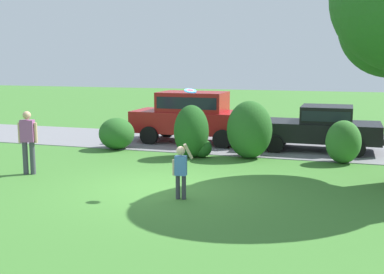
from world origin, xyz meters
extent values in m
plane|color=#3D752D|center=(0.00, 0.00, 0.00)|extent=(80.00, 80.00, 0.00)
cube|color=slate|center=(0.00, 6.63, 0.01)|extent=(28.00, 4.40, 0.02)
ellipsoid|color=#286023|center=(-3.44, 4.51, 0.55)|extent=(1.25, 1.22, 1.10)
ellipsoid|color=#1E511C|center=(-0.48, 3.88, 0.85)|extent=(1.11, 1.20, 1.69)
ellipsoid|color=#1E511C|center=(-0.18, 3.98, 0.30)|extent=(0.68, 0.68, 0.61)
ellipsoid|color=#286023|center=(1.31, 4.32, 0.92)|extent=(1.44, 1.27, 1.83)
ellipsoid|color=#286023|center=(1.28, 4.43, 0.43)|extent=(0.96, 0.96, 0.86)
ellipsoid|color=#33702B|center=(4.17, 4.40, 0.66)|extent=(1.05, 0.93, 1.31)
cube|color=black|center=(3.27, 6.36, 0.68)|extent=(4.21, 1.86, 0.64)
cube|color=black|center=(3.58, 6.36, 1.28)|extent=(1.69, 1.63, 0.56)
cube|color=black|center=(3.58, 6.36, 1.28)|extent=(1.55, 1.64, 0.34)
cylinder|color=black|center=(1.96, 5.43, 0.30)|extent=(0.60, 0.22, 0.60)
cylinder|color=black|center=(1.97, 7.31, 0.30)|extent=(0.60, 0.22, 0.60)
cylinder|color=black|center=(4.57, 5.42, 0.30)|extent=(0.60, 0.22, 0.60)
cylinder|color=black|center=(4.57, 7.30, 0.30)|extent=(0.60, 0.22, 0.60)
cube|color=black|center=(1.13, 6.37, 0.52)|extent=(0.13, 1.75, 0.20)
cube|color=black|center=(5.41, 6.35, 0.52)|extent=(0.13, 1.75, 0.20)
cube|color=maroon|center=(-1.31, 6.66, 0.80)|extent=(4.50, 1.85, 0.80)
cube|color=maroon|center=(-1.31, 6.66, 1.56)|extent=(2.48, 1.63, 0.72)
cube|color=black|center=(-1.31, 6.66, 1.56)|extent=(2.28, 1.65, 0.43)
cylinder|color=black|center=(-2.71, 5.72, 0.34)|extent=(0.68, 0.22, 0.68)
cylinder|color=black|center=(-2.70, 7.60, 0.34)|extent=(0.68, 0.22, 0.68)
cylinder|color=black|center=(0.08, 5.71, 0.34)|extent=(0.68, 0.22, 0.68)
cylinder|color=black|center=(0.09, 7.59, 0.34)|extent=(0.68, 0.22, 0.68)
cube|color=black|center=(-3.60, 6.66, 0.60)|extent=(0.12, 1.75, 0.20)
cube|color=black|center=(0.98, 6.65, 0.60)|extent=(0.12, 1.75, 0.20)
cylinder|color=#383842|center=(0.67, -0.76, 0.28)|extent=(0.10, 0.10, 0.55)
cylinder|color=#383842|center=(0.81, -0.75, 0.28)|extent=(0.10, 0.10, 0.55)
cube|color=#4C7FCC|center=(0.74, -0.75, 0.77)|extent=(0.28, 0.19, 0.44)
sphere|color=beige|center=(0.74, -0.75, 1.11)|extent=(0.20, 0.20, 0.20)
cylinder|color=beige|center=(0.89, -0.69, 1.09)|extent=(0.19, 0.25, 0.39)
cylinder|color=beige|center=(0.58, -0.77, 0.72)|extent=(0.07, 0.07, 0.36)
cylinder|color=#337FDB|center=(0.78, -0.17, 2.41)|extent=(0.29, 0.28, 0.12)
cylinder|color=red|center=(0.78, -0.17, 2.41)|extent=(0.16, 0.16, 0.08)
cylinder|color=#3F3F4C|center=(-3.92, 0.33, 0.45)|extent=(0.14, 0.14, 0.90)
cylinder|color=#3F3F4C|center=(-4.12, 0.28, 0.45)|extent=(0.14, 0.14, 0.90)
cube|color=#994C8C|center=(-4.02, 0.31, 1.20)|extent=(0.41, 0.31, 0.60)
sphere|color=tan|center=(-4.02, 0.31, 1.63)|extent=(0.22, 0.22, 0.22)
cylinder|color=tan|center=(-3.81, 0.36, 1.15)|extent=(0.09, 0.09, 0.55)
cylinder|color=tan|center=(-4.23, 0.25, 1.15)|extent=(0.09, 0.09, 0.55)
camera|label=1|loc=(4.20, -10.90, 3.11)|focal=45.91mm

